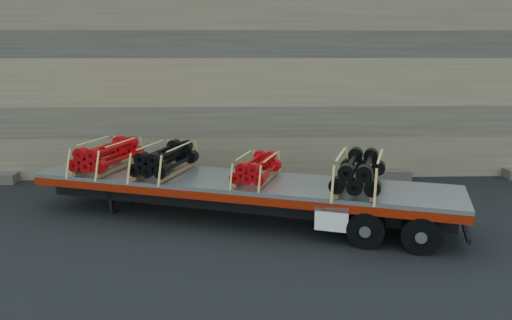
{
  "coord_description": "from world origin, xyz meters",
  "views": [
    {
      "loc": [
        1.0,
        -13.81,
        4.97
      ],
      "look_at": [
        1.53,
        1.41,
        1.54
      ],
      "focal_mm": 35.0,
      "sensor_mm": 36.0,
      "label": 1
    }
  ],
  "objects_px": {
    "bundle_front": "(108,156)",
    "bundle_rear": "(359,173)",
    "bundle_midfront": "(165,160)",
    "trailer": "(240,200)",
    "bundle_midrear": "(257,169)"
  },
  "relations": [
    {
      "from": "trailer",
      "to": "bundle_midrear",
      "type": "relative_size",
      "value": 6.35
    },
    {
      "from": "bundle_front",
      "to": "bundle_rear",
      "type": "height_order",
      "value": "bundle_rear"
    },
    {
      "from": "trailer",
      "to": "bundle_rear",
      "type": "distance_m",
      "value": 3.57
    },
    {
      "from": "bundle_midfront",
      "to": "bundle_rear",
      "type": "relative_size",
      "value": 0.93
    },
    {
      "from": "bundle_midfront",
      "to": "bundle_midrear",
      "type": "height_order",
      "value": "bundle_midfront"
    },
    {
      "from": "bundle_front",
      "to": "bundle_rear",
      "type": "bearing_deg",
      "value": 0.0
    },
    {
      "from": "trailer",
      "to": "bundle_midfront",
      "type": "relative_size",
      "value": 5.29
    },
    {
      "from": "trailer",
      "to": "bundle_rear",
      "type": "relative_size",
      "value": 4.93
    },
    {
      "from": "trailer",
      "to": "bundle_front",
      "type": "distance_m",
      "value": 4.48
    },
    {
      "from": "bundle_midfront",
      "to": "bundle_rear",
      "type": "height_order",
      "value": "bundle_rear"
    },
    {
      "from": "trailer",
      "to": "bundle_midfront",
      "type": "height_order",
      "value": "bundle_midfront"
    },
    {
      "from": "trailer",
      "to": "bundle_rear",
      "type": "xyz_separation_m",
      "value": [
        3.22,
        -1.1,
        1.07
      ]
    },
    {
      "from": "bundle_front",
      "to": "bundle_midrear",
      "type": "relative_size",
      "value": 1.23
    },
    {
      "from": "trailer",
      "to": "bundle_midrear",
      "type": "height_order",
      "value": "bundle_midrear"
    },
    {
      "from": "bundle_midfront",
      "to": "trailer",
      "type": "bearing_deg",
      "value": 0.0
    }
  ]
}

